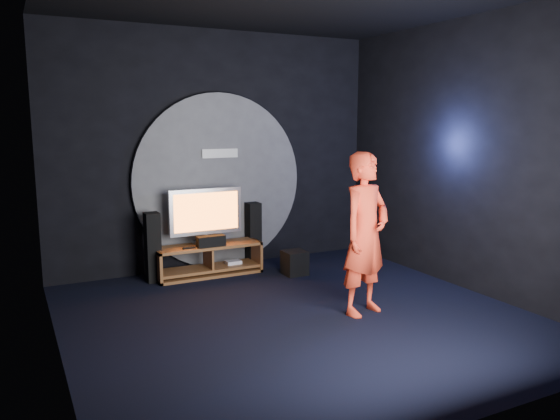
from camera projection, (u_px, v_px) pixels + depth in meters
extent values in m
plane|color=black|center=(297.00, 317.00, 6.19)|extent=(5.00, 5.00, 0.00)
cube|color=black|center=(217.00, 151.00, 8.11)|extent=(5.00, 0.04, 3.50)
cube|color=black|center=(474.00, 189.00, 3.71)|extent=(5.00, 0.04, 3.50)
cube|color=black|center=(49.00, 173.00, 4.79)|extent=(0.04, 5.00, 3.50)
cube|color=black|center=(468.00, 156.00, 7.02)|extent=(0.04, 5.00, 3.50)
cylinder|color=#515156|center=(219.00, 181.00, 8.13)|extent=(2.60, 0.08, 2.60)
cube|color=white|center=(220.00, 153.00, 8.02)|extent=(0.55, 0.03, 0.13)
cube|color=brown|center=(208.00, 246.00, 7.78)|extent=(1.52, 0.45, 0.04)
cube|color=brown|center=(209.00, 268.00, 7.83)|extent=(1.47, 0.42, 0.04)
cube|color=brown|center=(157.00, 266.00, 7.48)|extent=(0.04, 0.45, 0.45)
cube|color=brown|center=(255.00, 254.00, 8.14)|extent=(0.04, 0.45, 0.45)
cube|color=brown|center=(208.00, 257.00, 7.81)|extent=(0.03, 0.40, 0.29)
cube|color=brown|center=(209.00, 274.00, 7.85)|extent=(1.52, 0.45, 0.04)
cube|color=white|center=(233.00, 262.00, 8.00)|extent=(0.22, 0.16, 0.05)
cube|color=#B6B6BE|center=(206.00, 242.00, 7.84)|extent=(0.36, 0.22, 0.04)
cylinder|color=#B6B6BE|center=(206.00, 237.00, 7.82)|extent=(0.07, 0.07, 0.10)
cube|color=#B6B6BE|center=(206.00, 211.00, 7.76)|extent=(1.06, 0.06, 0.66)
cube|color=orange|center=(207.00, 212.00, 7.73)|extent=(0.95, 0.01, 0.54)
cube|color=black|center=(211.00, 241.00, 7.66)|extent=(0.40, 0.15, 0.15)
cube|color=black|center=(189.00, 248.00, 7.53)|extent=(0.18, 0.05, 0.02)
cube|color=black|center=(153.00, 247.00, 7.46)|extent=(0.19, 0.21, 0.97)
cube|color=black|center=(253.00, 234.00, 8.33)|extent=(0.19, 0.21, 0.97)
cube|color=black|center=(295.00, 263.00, 7.86)|extent=(0.31, 0.31, 0.35)
imported|color=red|center=(366.00, 234.00, 6.18)|extent=(0.77, 0.62, 1.86)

